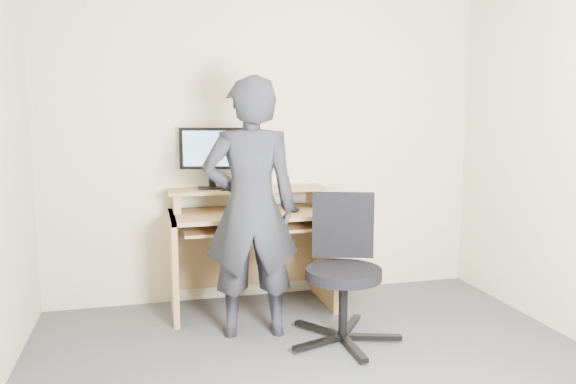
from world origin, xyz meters
name	(u,v)px	position (x,y,z in m)	size (l,w,h in m)	color
back_wall	(268,142)	(0.00, 1.75, 1.25)	(3.50, 0.02, 2.50)	beige
desk	(249,236)	(-0.20, 1.53, 0.55)	(1.20, 0.60, 0.91)	tan
monitor	(212,152)	(-0.46, 1.61, 1.19)	(0.48, 0.16, 0.46)	black
external_drive	(249,175)	(-0.19, 1.60, 1.01)	(0.07, 0.13, 0.20)	black
travel_mug	(254,176)	(-0.14, 1.61, 1.00)	(0.08, 0.08, 0.18)	silver
smartphone	(285,186)	(0.09, 1.59, 0.92)	(0.07, 0.13, 0.01)	black
charger	(224,188)	(-0.39, 1.50, 0.93)	(0.04, 0.04, 0.04)	black
headphones	(228,186)	(-0.34, 1.68, 0.92)	(0.16, 0.16, 0.02)	silver
keyboard	(249,225)	(-0.23, 1.36, 0.67)	(0.46, 0.18, 0.03)	black
mouse	(293,210)	(0.10, 1.35, 0.77)	(0.10, 0.06, 0.04)	black
office_chair	(343,263)	(0.28, 0.75, 0.51)	(0.74, 0.71, 0.93)	black
person	(251,209)	(-0.29, 0.97, 0.86)	(0.63, 0.41, 1.72)	black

